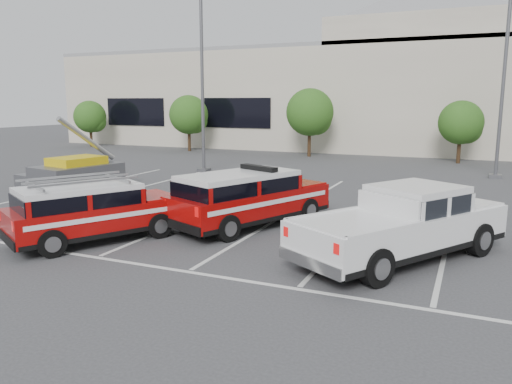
# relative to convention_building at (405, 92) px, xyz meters

# --- Properties ---
(ground) EXTENTS (120.00, 120.00, 0.00)m
(ground) POSITION_rel_convention_building_xyz_m (-0.18, -31.86, -4.72)
(ground) COLOR #39393C
(ground) RESTS_ON ground
(stall_markings) EXTENTS (23.00, 15.00, 0.01)m
(stall_markings) POSITION_rel_convention_building_xyz_m (-0.18, -27.36, -4.71)
(stall_markings) COLOR silver
(stall_markings) RESTS_ON ground
(convention_building) EXTENTS (60.00, 16.99, 13.20)m
(convention_building) POSITION_rel_convention_building_xyz_m (0.00, 0.00, 0.00)
(convention_building) COLOR beige
(convention_building) RESTS_ON ground
(tree_far_left) EXTENTS (2.77, 2.77, 3.99)m
(tree_far_left) POSITION_rel_convention_building_xyz_m (-25.09, -9.82, -2.22)
(tree_far_left) COLOR #3F2B19
(tree_far_left) RESTS_ON ground
(tree_left) EXTENTS (3.07, 3.07, 4.42)m
(tree_left) POSITION_rel_convention_building_xyz_m (-15.09, -9.82, -1.95)
(tree_left) COLOR #3F2B19
(tree_left) RESTS_ON ground
(tree_mid_left) EXTENTS (3.37, 3.37, 4.85)m
(tree_mid_left) POSITION_rel_convention_building_xyz_m (-5.09, -9.82, -1.68)
(tree_mid_left) COLOR #3F2B19
(tree_mid_left) RESTS_ON ground
(tree_mid_right) EXTENTS (2.77, 2.77, 3.99)m
(tree_mid_right) POSITION_rel_convention_building_xyz_m (4.91, -9.82, -2.22)
(tree_mid_right) COLOR #3F2B19
(tree_mid_right) RESTS_ON ground
(light_pole_left) EXTENTS (0.90, 0.60, 10.24)m
(light_pole_left) POSITION_rel_convention_building_xyz_m (-8.18, -19.86, 0.47)
(light_pole_left) COLOR #59595E
(light_pole_left) RESTS_ON ground
(light_pole_mid) EXTENTS (0.90, 0.60, 10.24)m
(light_pole_mid) POSITION_rel_convention_building_xyz_m (6.82, -15.86, 0.47)
(light_pole_mid) COLOR #59595E
(light_pole_mid) RESTS_ON ground
(fire_chief_suv) EXTENTS (3.92, 5.75, 1.90)m
(fire_chief_suv) POSITION_rel_convention_building_xyz_m (-0.70, -30.18, -3.94)
(fire_chief_suv) COLOR #920807
(fire_chief_suv) RESTS_ON ground
(white_pickup) EXTENTS (4.90, 6.18, 1.84)m
(white_pickup) POSITION_rel_convention_building_xyz_m (4.24, -31.70, -3.99)
(white_pickup) COLOR silver
(white_pickup) RESTS_ON ground
(ladder_suv) EXTENTS (3.86, 5.01, 1.85)m
(ladder_suv) POSITION_rel_convention_building_xyz_m (-4.01, -33.50, -3.98)
(ladder_suv) COLOR #920807
(ladder_suv) RESTS_ON ground
(utility_rig) EXTENTS (3.85, 4.05, 3.30)m
(utility_rig) POSITION_rel_convention_building_xyz_m (-10.76, -27.10, -4.06)
(utility_rig) COLOR #59595E
(utility_rig) RESTS_ON ground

